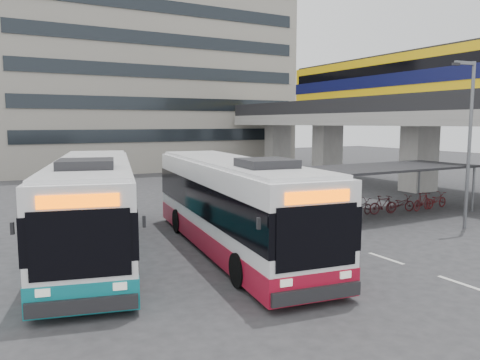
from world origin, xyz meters
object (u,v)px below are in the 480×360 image
bus_teal (93,207)px  lamp_post (468,135)px  bus_main (232,205)px  pedestrian (237,220)px

bus_teal → lamp_post: size_ratio=1.72×
bus_main → pedestrian: 1.67m
pedestrian → lamp_post: lamp_post is taller
lamp_post → bus_main: bearing=175.6°
bus_teal → pedestrian: bearing=5.6°
pedestrian → bus_main: bearing=144.1°
bus_main → lamp_post: 11.36m
bus_main → bus_teal: bus_teal is taller
bus_main → pedestrian: size_ratio=7.56×
bus_main → lamp_post: size_ratio=1.70×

